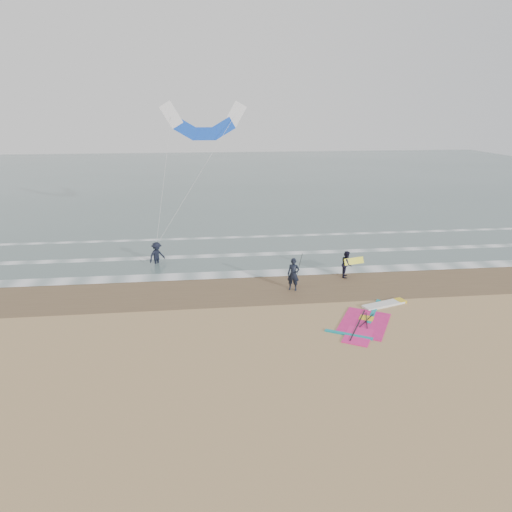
{
  "coord_description": "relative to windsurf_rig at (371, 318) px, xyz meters",
  "views": [
    {
      "loc": [
        -4.23,
        -17.63,
        9.63
      ],
      "look_at": [
        -1.61,
        5.0,
        2.2
      ],
      "focal_mm": 32.0,
      "sensor_mm": 36.0,
      "label": 1
    }
  ],
  "objects": [
    {
      "name": "ground",
      "position": [
        -3.53,
        -1.45,
        -0.03
      ],
      "size": [
        120.0,
        120.0,
        0.0
      ],
      "primitive_type": "plane",
      "color": "tan",
      "rests_on": "ground"
    },
    {
      "name": "surf_kite",
      "position": [
        -7.58,
        13.65,
        8.49
      ],
      "size": [
        6.3,
        4.38,
        8.89
      ],
      "color": "white",
      "rests_on": "ground"
    },
    {
      "name": "held_pole",
      "position": [
        -2.71,
        3.98,
        1.31
      ],
      "size": [
        0.17,
        0.86,
        1.82
      ],
      "color": "black",
      "rests_on": "ground"
    },
    {
      "name": "sea_water",
      "position": [
        -3.53,
        46.55,
        -0.02
      ],
      "size": [
        120.0,
        80.0,
        0.02
      ],
      "primitive_type": "cube",
      "color": "#47605E",
      "rests_on": "ground"
    },
    {
      "name": "person_wading",
      "position": [
        -10.88,
        9.37,
        0.87
      ],
      "size": [
        1.31,
        1.28,
        1.8
      ],
      "primitive_type": "imported",
      "rotation": [
        0.0,
        0.0,
        0.74
      ],
      "color": "black",
      "rests_on": "ground"
    },
    {
      "name": "foam_waterline",
      "position": [
        -3.53,
        8.99,
        -0.0
      ],
      "size": [
        120.0,
        9.15,
        0.02
      ],
      "color": "white",
      "rests_on": "ground"
    },
    {
      "name": "person_walking",
      "position": [
        0.53,
        5.67,
        0.76
      ],
      "size": [
        0.82,
        0.92,
        1.59
      ],
      "primitive_type": "imported",
      "rotation": [
        0.0,
        0.0,
        1.25
      ],
      "color": "black",
      "rests_on": "ground"
    },
    {
      "name": "person_standing",
      "position": [
        -3.01,
        3.98,
        0.88
      ],
      "size": [
        0.79,
        0.66,
        1.83
      ],
      "primitive_type": "imported",
      "rotation": [
        0.0,
        0.0,
        -0.4
      ],
      "color": "black",
      "rests_on": "ground"
    },
    {
      "name": "carried_kiteboard",
      "position": [
        0.93,
        5.57,
        0.98
      ],
      "size": [
        1.3,
        0.51,
        0.39
      ],
      "color": "yellow",
      "rests_on": "ground"
    },
    {
      "name": "windsurf_rig",
      "position": [
        0.0,
        0.0,
        0.0
      ],
      "size": [
        5.05,
        4.78,
        0.12
      ],
      "color": "white",
      "rests_on": "ground"
    },
    {
      "name": "wet_sand_band",
      "position": [
        -3.53,
        4.55,
        -0.03
      ],
      "size": [
        120.0,
        5.0,
        0.01
      ],
      "primitive_type": "cube",
      "color": "brown",
      "rests_on": "ground"
    }
  ]
}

